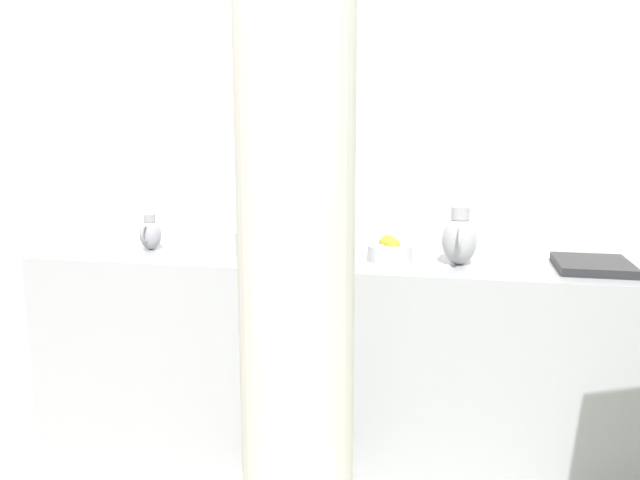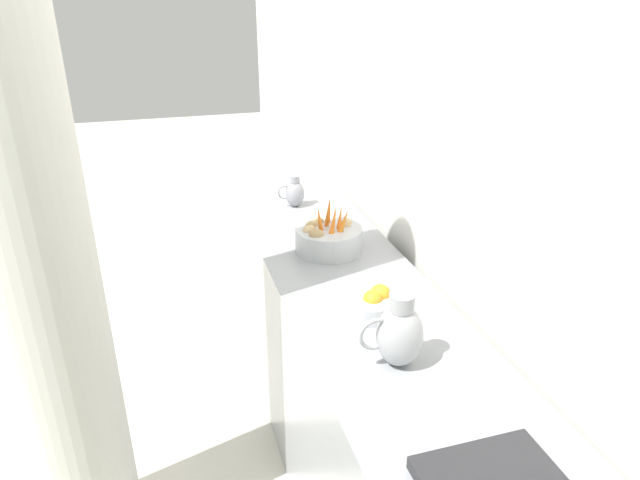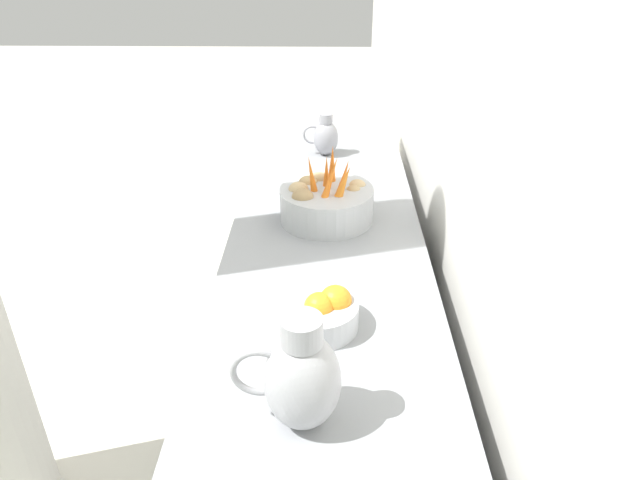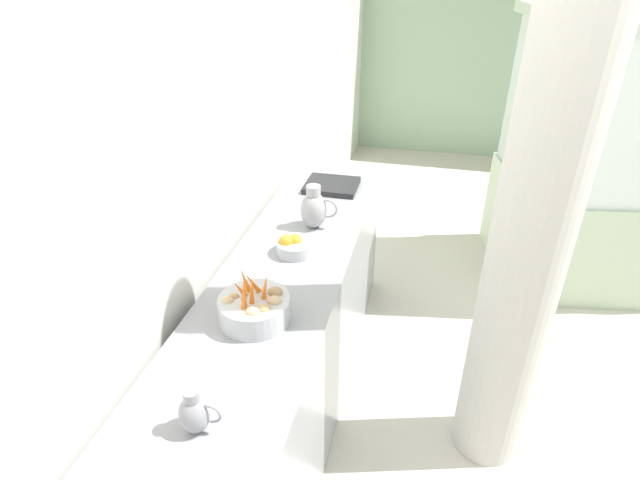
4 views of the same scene
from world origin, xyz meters
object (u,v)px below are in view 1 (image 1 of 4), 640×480
metal_pitcher_tall (459,239)px  metal_pitcher_short (150,234)px  orange_bowl (390,251)px  support_column (295,142)px  vegetable_colander (268,241)px

metal_pitcher_tall → metal_pitcher_short: 1.46m
orange_bowl → metal_pitcher_tall: bearing=84.0°
metal_pitcher_short → support_column: 1.55m
metal_pitcher_short → support_column: bearing=42.1°
metal_pitcher_tall → vegetable_colander: bearing=-92.8°
vegetable_colander → support_column: support_column is taller
orange_bowl → metal_pitcher_short: metal_pitcher_short is taller
support_column → orange_bowl: bearing=171.3°
metal_pitcher_tall → support_column: size_ratio=0.08×
orange_bowl → support_column: (1.09, -0.17, 0.52)m
orange_bowl → support_column: bearing=-8.7°
metal_pitcher_tall → support_column: 1.24m
orange_bowl → vegetable_colander: bearing=-91.0°
metal_pitcher_short → support_column: size_ratio=0.06×
vegetable_colander → support_column: (1.10, 0.40, 0.50)m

